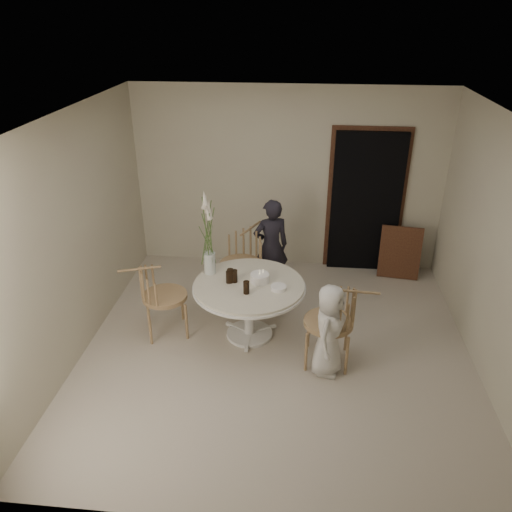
# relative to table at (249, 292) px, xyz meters

# --- Properties ---
(ground) EXTENTS (4.50, 4.50, 0.00)m
(ground) POSITION_rel_table_xyz_m (0.35, -0.25, -0.62)
(ground) COLOR #BCB3A0
(ground) RESTS_ON ground
(room_shell) EXTENTS (4.50, 4.50, 4.50)m
(room_shell) POSITION_rel_table_xyz_m (0.35, -0.25, 1.00)
(room_shell) COLOR silver
(room_shell) RESTS_ON ground
(doorway) EXTENTS (1.00, 0.10, 2.10)m
(doorway) POSITION_rel_table_xyz_m (1.50, 1.94, 0.43)
(doorway) COLOR black
(doorway) RESTS_ON ground
(door_trim) EXTENTS (1.12, 0.03, 2.22)m
(door_trim) POSITION_rel_table_xyz_m (1.50, 1.98, 0.49)
(door_trim) COLOR brown
(door_trim) RESTS_ON ground
(table) EXTENTS (1.33, 1.33, 0.73)m
(table) POSITION_rel_table_xyz_m (0.00, 0.00, 0.00)
(table) COLOR white
(table) RESTS_ON ground
(picture_frame) EXTENTS (0.61, 0.25, 0.78)m
(picture_frame) POSITION_rel_table_xyz_m (2.04, 1.70, -0.22)
(picture_frame) COLOR brown
(picture_frame) RESTS_ON ground
(chair_far) EXTENTS (0.69, 0.72, 0.99)m
(chair_far) POSITION_rel_table_xyz_m (-0.15, 0.95, 0.02)
(chair_far) COLOR #A37E58
(chair_far) RESTS_ON ground
(chair_right) EXTENTS (0.60, 0.55, 0.96)m
(chair_right) POSITION_rel_table_xyz_m (1.06, -0.40, 0.00)
(chair_right) COLOR #A37E58
(chair_right) RESTS_ON ground
(chair_left) EXTENTS (0.66, 0.64, 0.94)m
(chair_left) POSITION_rel_table_xyz_m (-1.15, -0.06, -0.01)
(chair_left) COLOR #A37E58
(chair_left) RESTS_ON ground
(girl) EXTENTS (0.58, 0.48, 1.36)m
(girl) POSITION_rel_table_xyz_m (0.18, 1.12, 0.07)
(girl) COLOR black
(girl) RESTS_ON ground
(boy) EXTENTS (0.49, 0.61, 1.08)m
(boy) POSITION_rel_table_xyz_m (0.92, -0.58, -0.08)
(boy) COLOR silver
(boy) RESTS_ON ground
(birthday_cake) EXTENTS (0.22, 0.22, 0.16)m
(birthday_cake) POSITION_rel_table_xyz_m (0.12, 0.06, 0.17)
(birthday_cake) COLOR white
(birthday_cake) RESTS_ON table
(cola_tumbler_a) EXTENTS (0.09, 0.09, 0.17)m
(cola_tumbler_a) POSITION_rel_table_xyz_m (-0.22, 0.01, 0.20)
(cola_tumbler_a) COLOR black
(cola_tumbler_a) RESTS_ON table
(cola_tumbler_b) EXTENTS (0.08, 0.08, 0.15)m
(cola_tumbler_b) POSITION_rel_table_xyz_m (-0.01, -0.22, 0.19)
(cola_tumbler_b) COLOR black
(cola_tumbler_b) RESTS_ON table
(cola_tumbler_c) EXTENTS (0.09, 0.09, 0.15)m
(cola_tumbler_c) POSITION_rel_table_xyz_m (-0.24, 0.00, 0.19)
(cola_tumbler_c) COLOR black
(cola_tumbler_c) RESTS_ON table
(cola_tumbler_d) EXTENTS (0.10, 0.10, 0.16)m
(cola_tumbler_d) POSITION_rel_table_xyz_m (-0.17, 0.03, 0.19)
(cola_tumbler_d) COLOR black
(cola_tumbler_d) RESTS_ON table
(plate_stack) EXTENTS (0.23, 0.23, 0.05)m
(plate_stack) POSITION_rel_table_xyz_m (0.35, -0.10, 0.14)
(plate_stack) COLOR white
(plate_stack) RESTS_ON table
(flower_vase) EXTENTS (0.14, 0.14, 1.05)m
(flower_vase) POSITION_rel_table_xyz_m (-0.50, 0.22, 0.55)
(flower_vase) COLOR silver
(flower_vase) RESTS_ON table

